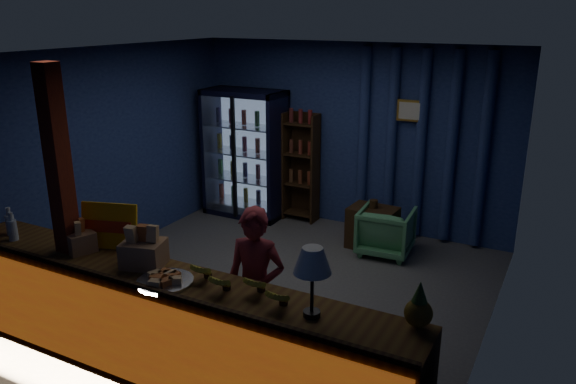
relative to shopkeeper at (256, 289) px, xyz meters
name	(u,v)px	position (x,y,z in m)	size (l,w,h in m)	color
ground	(276,284)	(-0.57, 1.38, -0.72)	(4.60, 4.60, 0.00)	#515154
room_walls	(275,151)	(-0.57, 1.38, 0.85)	(4.60, 4.60, 4.60)	navy
counter	(165,326)	(-0.57, -0.53, -0.25)	(4.40, 0.57, 0.99)	brown
support_post	(65,213)	(-1.62, -0.52, 0.58)	(0.16, 0.16, 2.60)	#9A2F16
beverage_cooler	(247,154)	(-2.12, 3.30, 0.21)	(1.20, 0.62, 1.90)	black
bottle_shelf	(302,168)	(-1.27, 3.44, 0.07)	(0.50, 0.28, 1.60)	#372611
curtain_folds	(420,145)	(0.43, 3.52, 0.58)	(1.74, 0.14, 2.50)	navy
framed_picture	(411,111)	(0.28, 3.47, 1.03)	(0.36, 0.04, 0.28)	gold
shopkeeper	(256,289)	(0.00, 0.00, 0.00)	(0.53, 0.35, 1.45)	maroon
green_chair	(386,231)	(0.25, 2.79, -0.42)	(0.65, 0.67, 0.61)	#4F9F66
side_table	(372,227)	(0.04, 2.90, -0.45)	(0.63, 0.48, 0.66)	#372611
yellow_sign	(109,226)	(-1.33, -0.30, 0.44)	(0.53, 0.26, 0.42)	#E9A70C
soda_bottles	(2,224)	(-2.47, -0.56, 0.34)	(0.50, 0.16, 0.27)	red
snack_box_left	(144,252)	(-0.81, -0.45, 0.35)	(0.40, 0.36, 0.36)	#AF7D54
snack_box_centre	(79,239)	(-1.53, -0.48, 0.33)	(0.34, 0.31, 0.29)	#AF7D54
pastry_tray	(165,280)	(-0.45, -0.62, 0.25)	(0.45, 0.45, 0.07)	silver
banana_bunches	(241,283)	(0.16, -0.47, 0.31)	(0.96, 0.28, 0.16)	yellow
table_lamp	(312,263)	(0.79, -0.54, 0.63)	(0.27, 0.27, 0.52)	black
pineapple	(419,309)	(1.48, -0.33, 0.37)	(0.19, 0.19, 0.33)	#94641B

